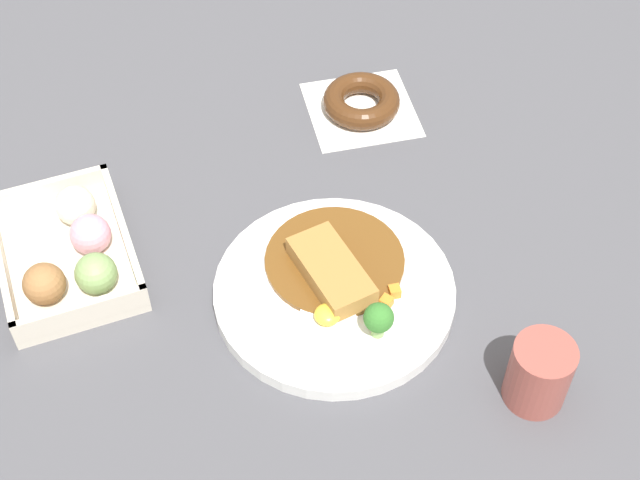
% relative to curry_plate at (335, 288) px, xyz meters
% --- Properties ---
extents(ground_plane, '(1.60, 1.60, 0.00)m').
position_rel_curry_plate_xyz_m(ground_plane, '(0.06, 0.08, -0.01)').
color(ground_plane, '#4C4C51').
extents(curry_plate, '(0.27, 0.27, 0.06)m').
position_rel_curry_plate_xyz_m(curry_plate, '(0.00, 0.00, 0.00)').
color(curry_plate, white).
rests_on(curry_plate, ground_plane).
extents(donut_box, '(0.20, 0.15, 0.06)m').
position_rel_curry_plate_xyz_m(donut_box, '(0.15, 0.27, 0.01)').
color(donut_box, beige).
rests_on(donut_box, ground_plane).
extents(chocolate_ring_donut, '(0.16, 0.16, 0.03)m').
position_rel_curry_plate_xyz_m(chocolate_ring_donut, '(0.28, -0.15, 0.00)').
color(chocolate_ring_donut, white).
rests_on(chocolate_ring_donut, ground_plane).
extents(coffee_mug, '(0.06, 0.06, 0.08)m').
position_rel_curry_plate_xyz_m(coffee_mug, '(-0.19, -0.15, 0.03)').
color(coffee_mug, '#9E4C42').
rests_on(coffee_mug, ground_plane).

